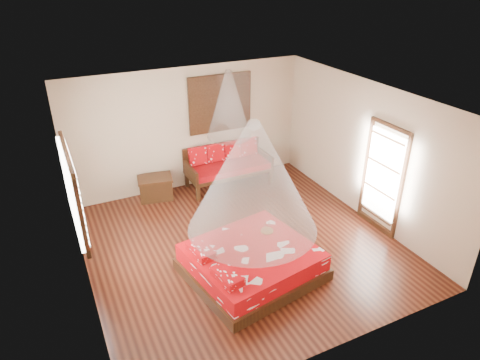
% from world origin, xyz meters
% --- Properties ---
extents(room, '(5.54, 5.54, 2.84)m').
position_xyz_m(room, '(0.00, 0.00, 1.40)').
color(room, black).
rests_on(room, ground).
extents(bed, '(2.33, 2.17, 0.64)m').
position_xyz_m(bed, '(-0.24, -0.85, 0.25)').
color(bed, black).
rests_on(bed, floor).
extents(daybed, '(1.96, 0.87, 0.98)m').
position_xyz_m(daybed, '(0.79, 2.39, 0.52)').
color(daybed, black).
rests_on(daybed, floor).
extents(storage_chest, '(0.84, 0.68, 0.52)m').
position_xyz_m(storage_chest, '(-0.95, 2.45, 0.26)').
color(storage_chest, black).
rests_on(storage_chest, floor).
extents(shutter_panel, '(1.52, 0.06, 1.32)m').
position_xyz_m(shutter_panel, '(0.79, 2.72, 1.90)').
color(shutter_panel, black).
rests_on(shutter_panel, wall_back).
extents(window_left, '(0.10, 1.74, 1.34)m').
position_xyz_m(window_left, '(-2.71, 0.20, 1.70)').
color(window_left, black).
rests_on(window_left, wall_left).
extents(glazed_door, '(0.08, 1.02, 2.16)m').
position_xyz_m(glazed_door, '(2.72, -0.60, 1.07)').
color(glazed_door, black).
rests_on(glazed_door, floor).
extents(wine_tray, '(0.22, 0.22, 0.18)m').
position_xyz_m(wine_tray, '(0.27, -0.48, 0.55)').
color(wine_tray, brown).
rests_on(wine_tray, bed).
extents(mosquito_net_main, '(2.08, 2.08, 1.80)m').
position_xyz_m(mosquito_net_main, '(-0.22, -0.85, 1.85)').
color(mosquito_net_main, white).
rests_on(mosquito_net_main, ceiling).
extents(mosquito_net_daybed, '(0.99, 0.99, 1.50)m').
position_xyz_m(mosquito_net_daybed, '(0.79, 2.25, 2.00)').
color(mosquito_net_daybed, white).
rests_on(mosquito_net_daybed, ceiling).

